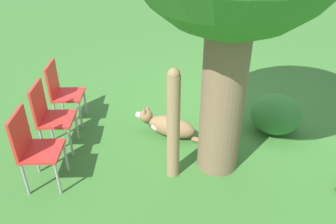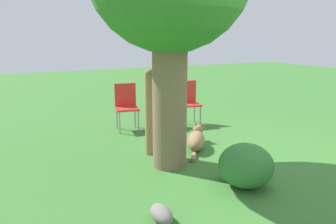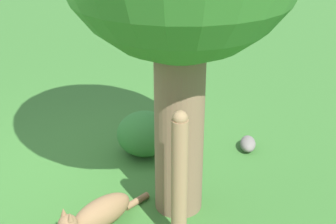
% 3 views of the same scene
% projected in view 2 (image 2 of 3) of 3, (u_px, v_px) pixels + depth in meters
% --- Properties ---
extents(ground_plane, '(30.00, 30.00, 0.00)m').
position_uv_depth(ground_plane, '(238.00, 161.00, 5.10)').
color(ground_plane, '#38702D').
extents(dog, '(1.02, 0.78, 0.39)m').
position_uv_depth(dog, '(196.00, 140.00, 5.66)').
color(dog, olive).
rests_on(dog, ground_plane).
extents(fence_post, '(0.15, 0.15, 1.40)m').
position_uv_depth(fence_post, '(149.00, 112.00, 5.26)').
color(fence_post, '#937551').
rests_on(fence_post, ground_plane).
extents(red_chair_0, '(0.49, 0.50, 0.95)m').
position_uv_depth(red_chair_0, '(188.00, 100.00, 7.13)').
color(red_chair_0, red).
rests_on(red_chair_0, ground_plane).
extents(red_chair_1, '(0.49, 0.50, 0.95)m').
position_uv_depth(red_chair_1, '(158.00, 102.00, 6.93)').
color(red_chair_1, red).
rests_on(red_chair_1, ground_plane).
extents(red_chair_2, '(0.49, 0.50, 0.95)m').
position_uv_depth(red_chair_2, '(126.00, 104.00, 6.72)').
color(red_chair_2, red).
rests_on(red_chair_2, ground_plane).
extents(garden_rock, '(0.36, 0.20, 0.17)m').
position_uv_depth(garden_rock, '(161.00, 214.00, 3.43)').
color(garden_rock, slate).
rests_on(garden_rock, ground_plane).
extents(low_shrub, '(0.71, 0.71, 0.57)m').
position_uv_depth(low_shrub, '(246.00, 165.00, 4.20)').
color(low_shrub, '#337533').
rests_on(low_shrub, ground_plane).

